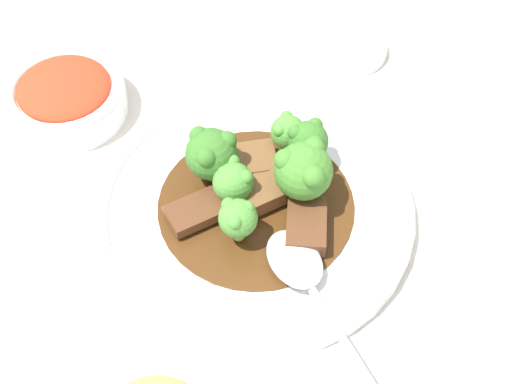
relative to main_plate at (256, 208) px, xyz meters
name	(u,v)px	position (x,y,z in m)	size (l,w,h in m)	color
ground_plane	(256,215)	(0.00, 0.00, -0.01)	(4.00, 4.00, 0.00)	silver
main_plate	(256,208)	(0.00, 0.00, 0.00)	(0.28, 0.28, 0.02)	white
beef_strip_0	(280,169)	(-0.04, 0.01, 0.02)	(0.04, 0.05, 0.01)	brown
beef_strip_1	(204,208)	(0.02, -0.04, 0.01)	(0.07, 0.07, 0.01)	#56331E
beef_strip_2	(244,162)	(-0.04, -0.02, 0.02)	(0.06, 0.07, 0.01)	brown
beef_strip_3	(259,201)	(0.00, 0.00, 0.02)	(0.06, 0.06, 0.02)	brown
beef_strip_4	(306,225)	(0.02, 0.05, 0.02)	(0.06, 0.04, 0.02)	#56331E
broccoli_floret_0	(211,153)	(-0.02, -0.04, 0.04)	(0.05, 0.05, 0.05)	#8EB756
broccoli_floret_1	(303,170)	(-0.01, 0.04, 0.05)	(0.05, 0.05, 0.06)	#8EB756
broccoli_floret_2	(288,131)	(-0.07, 0.01, 0.03)	(0.03, 0.03, 0.04)	#7FA84C
broccoli_floret_3	(238,218)	(0.04, -0.01, 0.04)	(0.03, 0.03, 0.04)	#8EB756
broccoli_floret_4	(308,141)	(-0.06, 0.03, 0.04)	(0.04, 0.04, 0.05)	#8EB756
broccoli_floret_5	(234,178)	(0.00, -0.02, 0.03)	(0.04, 0.04, 0.04)	#7FA84C
serving_spoon	(309,282)	(0.07, 0.06, 0.02)	(0.20, 0.17, 0.01)	silver
side_bowl_kimchi	(66,96)	(-0.08, -0.21, 0.01)	(0.12, 0.12, 0.04)	white
sauce_dish	(350,47)	(-0.23, 0.05, 0.00)	(0.08, 0.08, 0.01)	white
paper_napkin	(483,194)	(-0.07, 0.20, -0.01)	(0.11, 0.10, 0.01)	white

